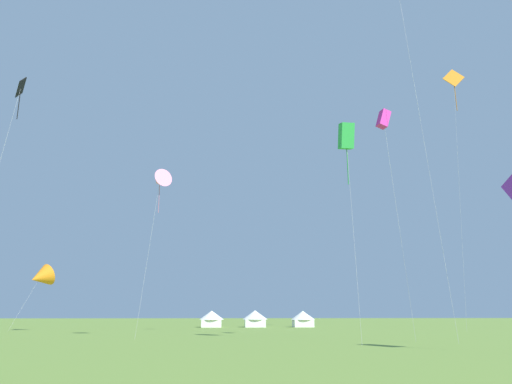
% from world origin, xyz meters
% --- Properties ---
extents(kite_magenta_box, '(1.81, 1.12, 19.44)m').
position_xyz_m(kite_magenta_box, '(11.40, 35.59, 18.54)').
color(kite_magenta_box, '#E02DA3').
rests_on(kite_magenta_box, ground).
extents(kite_green_box, '(1.11, 2.51, 17.08)m').
position_xyz_m(kite_green_box, '(7.35, 33.11, 15.93)').
color(kite_green_box, green).
rests_on(kite_green_box, ground).
extents(kite_orange_delta, '(4.14, 4.46, 8.09)m').
position_xyz_m(kite_orange_delta, '(-24.91, 59.02, 6.44)').
color(kite_orange_delta, orange).
rests_on(kite_orange_delta, ground).
extents(kite_pink_delta, '(2.52, 2.42, 15.13)m').
position_xyz_m(kite_pink_delta, '(-8.39, 41.02, 14.14)').
color(kite_pink_delta, pink).
rests_on(kite_pink_delta, ground).
extents(kite_black_diamond, '(2.59, 2.75, 23.61)m').
position_xyz_m(kite_black_diamond, '(-21.39, 39.49, 22.06)').
color(kite_black_diamond, black).
rests_on(kite_black_diamond, ground).
extents(kite_orange_diamond, '(3.93, 1.41, 36.09)m').
position_xyz_m(kite_orange_diamond, '(29.89, 57.59, 34.04)').
color(kite_orange_diamond, orange).
rests_on(kite_orange_diamond, ground).
extents(festival_tent_center, '(3.82, 3.82, 2.48)m').
position_xyz_m(festival_tent_center, '(-4.04, 74.25, 1.37)').
color(festival_tent_center, white).
rests_on(festival_tent_center, ground).
extents(festival_tent_right, '(3.91, 3.91, 2.54)m').
position_xyz_m(festival_tent_right, '(2.67, 74.25, 1.41)').
color(festival_tent_right, white).
rests_on(festival_tent_right, ground).
extents(festival_tent_left, '(3.77, 3.77, 2.45)m').
position_xyz_m(festival_tent_left, '(10.18, 74.25, 1.36)').
color(festival_tent_left, white).
rests_on(festival_tent_left, ground).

